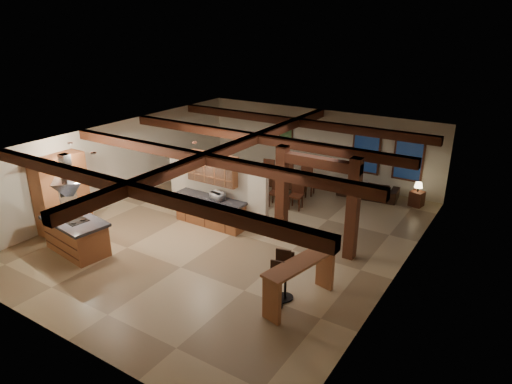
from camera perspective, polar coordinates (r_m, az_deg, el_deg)
ground at (r=14.29m, az=-2.78°, el=-5.13°), size 12.00×12.00×0.00m
room_walls at (r=13.60m, az=-2.91°, el=1.61°), size 12.00×12.00×12.00m
ceiling_beams at (r=13.30m, az=-2.99°, el=5.59°), size 10.00×12.00×0.28m
timber_posts at (r=12.83m, az=7.55°, el=0.14°), size 2.50×0.30×2.90m
partition_wall at (r=14.77m, az=-4.90°, el=0.36°), size 3.80×0.18×2.20m
pantry_cabinet at (r=15.32m, az=-23.14°, el=-0.16°), size 0.67×1.60×2.40m
back_counter at (r=14.72m, az=-5.75°, el=-2.37°), size 2.50×0.66×0.94m
upper_display_cabinet at (r=14.38m, az=-5.45°, el=2.93°), size 1.80×0.36×0.95m
range_hood at (r=13.48m, az=-22.24°, el=-0.17°), size 1.10×1.10×1.40m
back_windows at (r=17.67m, az=16.04°, el=4.47°), size 2.70×0.07×1.70m
framed_art at (r=19.21m, az=3.75°, el=7.18°), size 0.65×0.05×0.85m
recessed_cans at (r=13.57m, az=-16.64°, el=5.51°), size 3.16×2.46×0.03m
kitchen_island at (r=13.96m, az=-21.52°, el=-5.05°), size 2.16×1.35×1.01m
dining_table at (r=16.85m, az=3.36°, el=0.15°), size 1.79×1.15×0.59m
sofa at (r=17.45m, az=13.83°, el=0.38°), size 2.26×1.08×0.64m
microwave at (r=14.31m, az=-4.82°, el=-0.49°), size 0.50×0.38×0.25m
bar_counter at (r=10.71m, az=5.56°, el=-10.30°), size 0.98×2.19×1.11m
side_table at (r=17.15m, az=19.45°, el=-0.79°), size 0.51×0.51×0.54m
table_lamp at (r=16.97m, az=19.66°, el=0.82°), size 0.29×0.29×0.34m
bar_stool_a at (r=10.68m, az=2.46°, el=-11.49°), size 0.39×0.41×1.11m
bar_stool_b at (r=10.97m, az=3.74°, el=-10.40°), size 0.43×0.44×1.16m
bar_stool_c at (r=10.90m, az=3.21°, el=-10.37°), size 0.44×0.46×1.24m
dining_chairs at (r=16.73m, az=3.38°, el=1.28°), size 2.25×2.25×1.28m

